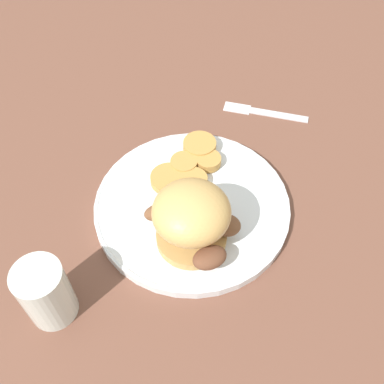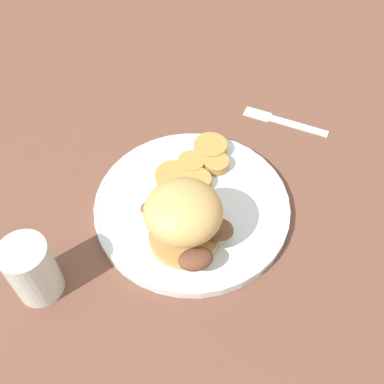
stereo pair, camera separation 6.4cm
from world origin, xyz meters
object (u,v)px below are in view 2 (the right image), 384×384
Objects in this scene: dinner_plate at (192,205)px; sandwich at (185,218)px; drinking_glass at (32,270)px; fork at (284,121)px.

dinner_plate is 2.00× the size of sandwich.
sandwich is 0.20m from drinking_glass.
dinner_plate is 0.24m from drinking_glass.
dinner_plate is 0.09m from sandwich.
dinner_plate is 3.05× the size of drinking_glass.
drinking_glass is (0.23, -0.07, 0.04)m from dinner_plate.
dinner_plate is 1.93× the size of fork.
drinking_glass reaches higher than fork.
fork is at bearing 171.34° from drinking_glass.
dinner_plate is at bearing -0.49° from fork.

